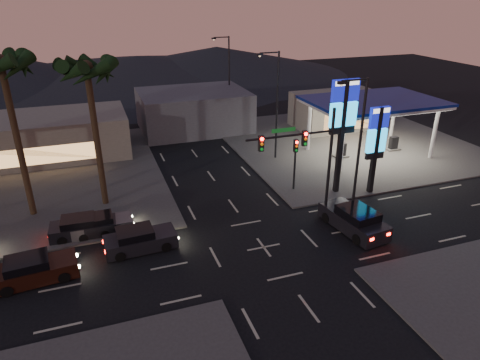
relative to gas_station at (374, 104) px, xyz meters
name	(u,v)px	position (x,y,z in m)	size (l,w,h in m)	color
ground	(264,247)	(-16.00, -12.00, -5.08)	(140.00, 140.00, 0.00)	black
corner_lot_ne	(345,141)	(0.00, 4.00, -5.02)	(24.00, 24.00, 0.12)	#47443F
corner_lot_nw	(14,183)	(-32.00, 4.00, -5.02)	(24.00, 24.00, 0.12)	#47443F
gas_station	(374,104)	(0.00, 0.00, 0.00)	(12.20, 8.20, 5.47)	silver
convenience_store	(338,111)	(2.00, 9.00, -3.08)	(10.00, 6.00, 4.00)	#726B5B
pylon_sign_tall	(343,115)	(-7.50, -6.50, 1.31)	(2.20, 0.35, 9.00)	black
pylon_sign_short	(377,137)	(-5.00, -7.50, -0.42)	(1.60, 0.35, 7.00)	black
traffic_signal_mast	(307,152)	(-12.24, -10.01, 0.15)	(6.10, 0.39, 8.00)	black
pedestal_signal	(295,156)	(-10.50, -5.02, -2.16)	(0.32, 0.39, 4.30)	black
streetlight_near	(357,145)	(-9.21, -11.00, 0.64)	(2.14, 0.25, 10.00)	black
streetlight_mid	(275,100)	(-9.21, 2.00, 0.64)	(2.14, 0.25, 10.00)	black
streetlight_far	(228,74)	(-9.21, 16.00, 0.64)	(2.14, 0.25, 10.00)	black
palm_a	(88,79)	(-25.00, -2.50, 4.35)	(4.41, 4.41, 10.86)	black
palm_b	(3,75)	(-30.00, -2.50, 4.89)	(4.41, 4.41, 11.46)	black
building_far_west	(41,137)	(-30.00, 10.00, -3.08)	(16.00, 8.00, 4.00)	#726B5B
building_far_mid	(194,110)	(-14.00, 14.00, -2.88)	(12.00, 9.00, 4.40)	#4C4C51
hill_right	(217,60)	(-1.00, 48.00, -2.58)	(50.00, 50.00, 5.00)	black
hill_center	(138,67)	(-16.00, 48.00, -3.08)	(60.00, 60.00, 4.00)	black
car_lane_a_front	(139,240)	(-23.36, -9.60, -4.40)	(4.57, 2.09, 1.46)	black
car_lane_a_mid	(33,270)	(-29.31, -10.83, -4.39)	(4.73, 2.29, 1.50)	black
car_lane_b_front	(101,225)	(-25.49, -6.75, -4.47)	(4.09, 1.80, 1.32)	#555557
car_lane_b_mid	(82,227)	(-26.67, -6.72, -4.44)	(4.33, 1.97, 1.39)	black
suv_station	(354,220)	(-9.49, -12.06, -4.30)	(2.73, 5.26, 1.68)	black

